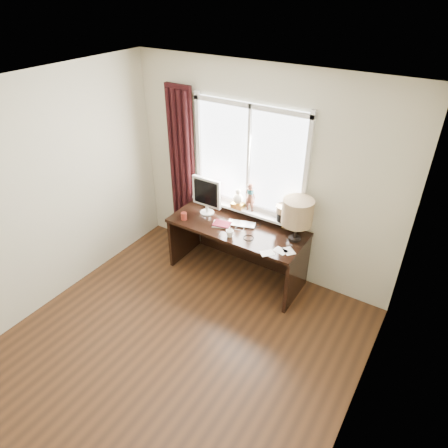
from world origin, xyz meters
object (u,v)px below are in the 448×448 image
Objects in this scene: red_cup at (184,216)px; desk at (241,239)px; laptop at (242,224)px; mug at (230,233)px; monitor at (207,194)px; table_lamp at (298,212)px.

desk is (0.64, 0.32, -0.29)m from red_cup.
mug is at bearing -107.14° from laptop.
red_cup is at bearing -153.73° from desk.
desk is (-0.04, 0.34, -0.29)m from mug.
laptop is 0.59m from monitor.
mug is 0.65m from monitor.
red_cup is 0.18× the size of table_lamp.
table_lamp is (0.71, 0.01, 0.61)m from desk.
monitor reaches higher than mug.
monitor is at bearing 150.08° from mug.
desk is 3.47× the size of monitor.
red_cup is 0.06× the size of desk.
mug is 0.82m from table_lamp.
red_cup is 0.77m from desk.
red_cup is at bearing -166.28° from table_lamp.
red_cup is at bearing -176.29° from laptop.
laptop is at bearing -175.03° from table_lamp.
mug is at bearing -152.42° from table_lamp.
red_cup is at bearing -118.36° from monitor.
monitor reaches higher than desk.
laptop is 0.26m from desk.
laptop is at bearing 90.94° from mug.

